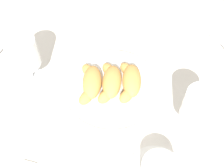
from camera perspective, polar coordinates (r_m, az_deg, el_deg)
The scene contains 9 objects.
ground_plane at distance 0.75m, azimuth 0.39°, elevation -1.48°, with size 2.20×2.20×0.00m, color silver.
table_chrome_rim at distance 0.74m, azimuth 0.39°, elevation -0.96°, with size 0.76×0.76×0.02m, color silver.
pastry_plate at distance 0.74m, azimuth 0.00°, elevation -0.85°, with size 0.26×0.26×0.02m.
croissant_large at distance 0.72m, azimuth 3.72°, elevation 0.64°, with size 0.14×0.07×0.04m.
croissant_small at distance 0.72m, azimuth -0.25°, elevation 0.51°, with size 0.14×0.06×0.04m.
croissant_extra at distance 0.72m, azimuth -4.24°, elevation 0.35°, with size 0.14×0.07×0.04m.
juice_glass_left at distance 0.74m, azimuth -17.31°, elevation 5.64°, with size 0.08×0.08×0.14m.
juice_glass_right at distance 0.64m, azimuth 17.12°, elevation -4.68°, with size 0.08×0.08×0.14m.
folded_napkin at distance 0.89m, azimuth 14.18°, elevation 7.99°, with size 0.11×0.11×0.01m, color silver.
Camera 1 is at (-0.42, -0.04, 0.62)m, focal length 45.63 mm.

